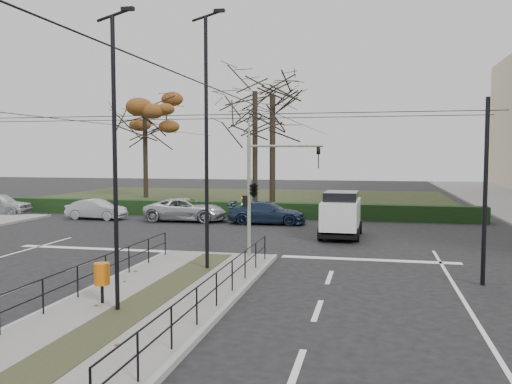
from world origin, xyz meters
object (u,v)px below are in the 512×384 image
traffic_light (256,187)px  streetlamp_median_near (115,159)px  litter_bin (102,274)px  bare_tree_center (255,100)px  parked_car_fourth (186,210)px  parked_car_second (97,209)px  parked_car_third (267,213)px  bare_tree_near (273,104)px  rust_tree (145,105)px  streetlamp_median_far (207,139)px  white_van (341,213)px

traffic_light → streetlamp_median_near: 8.35m
litter_bin → bare_tree_center: bare_tree_center is taller
parked_car_fourth → parked_car_second: bearing=90.9°
traffic_light → parked_car_third: 11.26m
parked_car_second → parked_car_third: 11.15m
litter_bin → streetlamp_median_near: (0.74, -0.55, 3.14)m
bare_tree_near → rust_tree: bearing=149.7°
parked_car_third → bare_tree_near: bearing=6.0°
parked_car_fourth → litter_bin: bearing=-169.6°
parked_car_fourth → streetlamp_median_far: bearing=-159.9°
parked_car_second → rust_tree: rust_tree is taller
parked_car_fourth → rust_tree: bearing=29.1°
bare_tree_center → litter_bin: bearing=-85.5°
rust_tree → parked_car_third: bearing=-47.0°
bare_tree_center → bare_tree_near: 4.81m
streetlamp_median_far → rust_tree: 33.34m
parked_car_third → parked_car_fourth: (-5.20, 0.27, 0.04)m
parked_car_third → rust_tree: rust_tree is taller
parked_car_third → white_van: (4.66, -4.27, 0.53)m
litter_bin → streetlamp_median_far: 6.36m
parked_car_third → bare_tree_center: 14.86m
streetlamp_median_near → bare_tree_center: (-3.16, 31.02, 4.58)m
parked_car_fourth → bare_tree_center: size_ratio=0.42×
parked_car_second → traffic_light: bearing=-127.9°
parked_car_second → bare_tree_near: 14.72m
streetlamp_median_far → parked_car_fourth: 15.46m
parked_car_second → white_van: size_ratio=0.90×
bare_tree_near → bare_tree_center: bearing=118.2°
parked_car_second → bare_tree_center: size_ratio=0.31×
bare_tree_center → bare_tree_near: bare_tree_center is taller
white_van → traffic_light: bearing=-114.0°
bare_tree_center → parked_car_third: bearing=-74.4°
litter_bin → streetlamp_median_far: (1.48, 4.89, 3.80)m
parked_car_second → litter_bin: bearing=-148.7°
traffic_light → streetlamp_median_far: bearing=-114.4°
streetlamp_median_near → parked_car_second: size_ratio=2.00×
traffic_light → parked_car_third: size_ratio=1.01×
parked_car_third → rust_tree: (-14.76, 15.84, 8.06)m
litter_bin → parked_car_second: parked_car_second is taller
streetlamp_median_far → bare_tree_center: bare_tree_center is taller
streetlamp_median_near → streetlamp_median_far: bearing=82.3°
parked_car_second → parked_car_fourth: (5.95, 0.35, 0.08)m
parked_car_third → bare_tree_center: bearing=13.4°
litter_bin → bare_tree_near: (-0.17, 26.29, 6.97)m
traffic_light → bare_tree_center: bearing=102.5°
bare_tree_center → bare_tree_near: size_ratio=1.09×
parked_car_second → bare_tree_near: bearing=-49.3°
parked_car_second → parked_car_fourth: size_ratio=0.75×
streetlamp_median_near → rust_tree: size_ratio=0.68×
streetlamp_median_far → parked_car_third: size_ratio=1.93×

